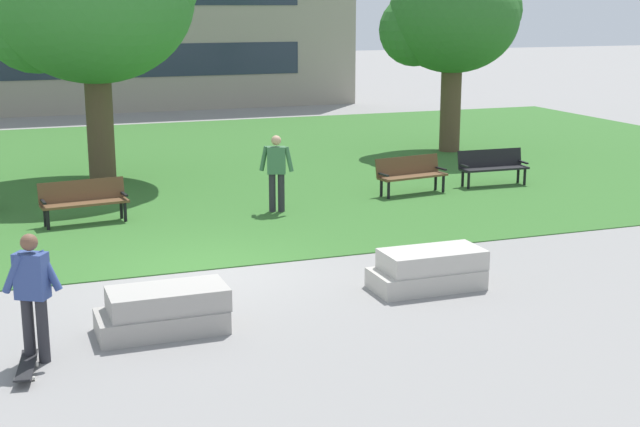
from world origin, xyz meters
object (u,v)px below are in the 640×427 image
(skateboard, at_px, (26,368))
(park_bench_far_left, at_px, (410,173))
(person_bystander_near_lawn, at_px, (276,169))
(park_bench_near_right, at_px, (492,165))
(concrete_block_center, at_px, (164,311))
(concrete_block_left, at_px, (429,270))
(park_bench_near_left, at_px, (84,199))
(person_skateboarder, at_px, (33,290))

(skateboard, distance_m, park_bench_far_left, 12.39)
(skateboard, xyz_separation_m, person_bystander_near_lawn, (5.66, 7.45, 0.90))
(park_bench_near_right, distance_m, park_bench_far_left, 2.44)
(park_bench_far_left, bearing_deg, person_bystander_near_lawn, -168.76)
(park_bench_far_left, bearing_deg, concrete_block_center, -135.42)
(concrete_block_center, xyz_separation_m, skateboard, (-1.91, -0.89, -0.22))
(concrete_block_left, relative_size, park_bench_near_left, 0.99)
(person_skateboarder, xyz_separation_m, skateboard, (-0.16, -0.39, -0.88))
(person_skateboarder, xyz_separation_m, park_bench_near_right, (11.56, 8.02, -0.43))
(concrete_block_left, height_order, park_bench_far_left, park_bench_far_left)
(person_skateboarder, xyz_separation_m, park_bench_far_left, (9.14, 7.78, -0.43))
(concrete_block_center, relative_size, park_bench_near_right, 1.01)
(person_skateboarder, distance_m, park_bench_near_left, 7.58)
(person_bystander_near_lawn, bearing_deg, park_bench_near_right, 9.00)
(skateboard, distance_m, park_bench_near_right, 14.43)
(concrete_block_left, height_order, person_bystander_near_lawn, person_bystander_near_lawn)
(park_bench_near_right, bearing_deg, park_bench_far_left, -174.42)
(skateboard, height_order, park_bench_far_left, park_bench_far_left)
(park_bench_far_left, bearing_deg, park_bench_near_left, -177.53)
(concrete_block_left, relative_size, park_bench_near_right, 1.01)
(skateboard, distance_m, park_bench_near_left, 7.99)
(park_bench_far_left, xyz_separation_m, person_bystander_near_lawn, (-3.64, -0.72, 0.45))
(concrete_block_center, relative_size, concrete_block_left, 1.00)
(concrete_block_center, bearing_deg, concrete_block_left, 6.37)
(park_bench_near_left, relative_size, person_bystander_near_lawn, 1.08)
(concrete_block_left, bearing_deg, park_bench_near_right, 52.48)
(skateboard, relative_size, park_bench_near_left, 0.56)
(concrete_block_left, bearing_deg, park_bench_far_left, 66.39)
(concrete_block_center, xyz_separation_m, park_bench_near_left, (-0.39, 6.94, 0.23))
(person_skateboarder, height_order, park_bench_near_left, person_skateboarder)
(park_bench_near_left, height_order, park_bench_near_right, same)
(park_bench_near_right, distance_m, person_bystander_near_lawn, 6.16)
(concrete_block_center, height_order, skateboard, concrete_block_center)
(skateboard, bearing_deg, concrete_block_center, 25.00)
(concrete_block_left, bearing_deg, concrete_block_center, -173.63)
(concrete_block_center, distance_m, park_bench_near_right, 12.36)
(park_bench_near_right, relative_size, park_bench_far_left, 0.98)
(concrete_block_center, height_order, park_bench_near_left, park_bench_near_left)
(concrete_block_center, bearing_deg, person_bystander_near_lawn, 60.27)
(park_bench_near_left, bearing_deg, park_bench_near_right, 3.22)
(concrete_block_center, distance_m, park_bench_near_left, 6.96)
(concrete_block_center, relative_size, person_bystander_near_lawn, 1.07)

